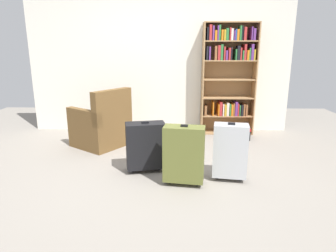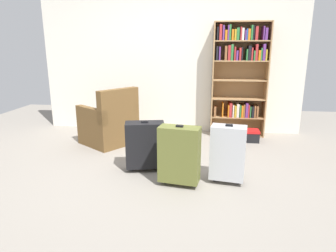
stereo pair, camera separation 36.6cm
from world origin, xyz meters
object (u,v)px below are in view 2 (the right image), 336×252
(mug, at_px, (138,144))
(storage_box, at_px, (247,135))
(suitcase_olive, at_px, (179,154))
(armchair, at_px, (110,124))
(suitcase_black, at_px, (145,145))
(suitcase_silver, at_px, (228,153))
(bookshelf, at_px, (240,74))

(mug, xyz_separation_m, storage_box, (1.72, 0.52, 0.05))
(suitcase_olive, bearing_deg, storage_box, 60.80)
(armchair, xyz_separation_m, suitcase_black, (0.77, -0.98, 0.01))
(storage_box, relative_size, suitcase_silver, 0.54)
(mug, bearing_deg, bookshelf, 29.70)
(storage_box, relative_size, suitcase_olive, 0.53)
(suitcase_black, bearing_deg, suitcase_olive, -39.05)
(bookshelf, height_order, armchair, bookshelf)
(bookshelf, bearing_deg, mug, -150.30)
(suitcase_olive, bearing_deg, suitcase_black, 140.95)
(suitcase_black, bearing_deg, mug, 109.00)
(storage_box, height_order, suitcase_black, suitcase_black)
(bookshelf, bearing_deg, suitcase_olive, -111.41)
(bookshelf, height_order, mug, bookshelf)
(armchair, xyz_separation_m, suitcase_olive, (1.22, -1.35, 0.04))
(bookshelf, distance_m, suitcase_olive, 2.39)
(suitcase_olive, distance_m, suitcase_silver, 0.55)
(bookshelf, bearing_deg, storage_box, -69.80)
(suitcase_black, relative_size, suitcase_olive, 0.92)
(storage_box, bearing_deg, suitcase_olive, -119.20)
(storage_box, bearing_deg, armchair, -169.82)
(bookshelf, xyz_separation_m, suitcase_olive, (-0.83, -2.12, -0.71))
(suitcase_silver, bearing_deg, armchair, 145.35)
(suitcase_black, bearing_deg, armchair, 128.14)
(armchair, height_order, suitcase_silver, armchair)
(suitcase_black, bearing_deg, storage_box, 43.78)
(bookshelf, xyz_separation_m, storage_box, (0.14, -0.38, -0.97))
(bookshelf, xyz_separation_m, mug, (-1.58, -0.90, -1.02))
(bookshelf, height_order, suitcase_silver, bookshelf)
(mug, relative_size, suitcase_silver, 0.18)
(bookshelf, relative_size, mug, 15.87)
(suitcase_olive, height_order, suitcase_silver, suitcase_olive)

